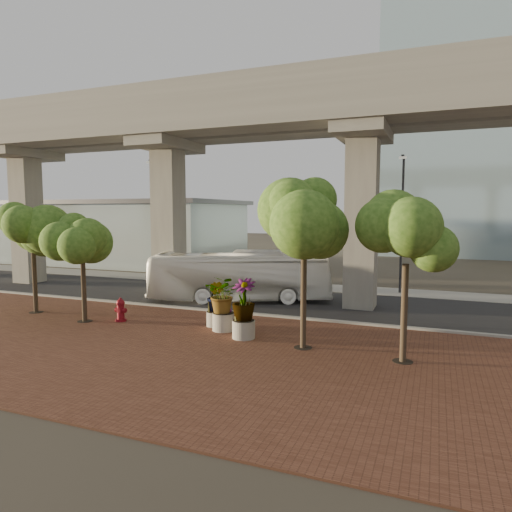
% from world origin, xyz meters
% --- Properties ---
extents(ground, '(160.00, 160.00, 0.00)m').
position_xyz_m(ground, '(0.00, 0.00, 0.00)').
color(ground, '#322E24').
rests_on(ground, ground).
extents(brick_plaza, '(70.00, 13.00, 0.06)m').
position_xyz_m(brick_plaza, '(0.00, -8.00, 0.03)').
color(brick_plaza, brown).
rests_on(brick_plaza, ground).
extents(asphalt_road, '(90.00, 8.00, 0.04)m').
position_xyz_m(asphalt_road, '(0.00, 2.00, 0.02)').
color(asphalt_road, black).
rests_on(asphalt_road, ground).
extents(curb_strip, '(70.00, 0.25, 0.16)m').
position_xyz_m(curb_strip, '(0.00, -2.00, 0.08)').
color(curb_strip, gray).
rests_on(curb_strip, ground).
extents(far_sidewalk, '(90.00, 3.00, 0.06)m').
position_xyz_m(far_sidewalk, '(0.00, 7.50, 0.03)').
color(far_sidewalk, gray).
rests_on(far_sidewalk, ground).
extents(transit_viaduct, '(72.00, 5.60, 12.40)m').
position_xyz_m(transit_viaduct, '(0.00, 2.00, 7.29)').
color(transit_viaduct, gray).
rests_on(transit_viaduct, ground).
extents(station_pavilion, '(23.00, 13.00, 6.30)m').
position_xyz_m(station_pavilion, '(-20.00, 16.00, 3.22)').
color(station_pavilion, silver).
rests_on(station_pavilion, ground).
extents(transit_bus, '(10.62, 6.00, 2.91)m').
position_xyz_m(transit_bus, '(-0.76, 1.20, 1.45)').
color(transit_bus, white).
rests_on(transit_bus, ground).
extents(fire_hydrant, '(0.56, 0.50, 1.12)m').
position_xyz_m(fire_hydrant, '(-3.94, -5.50, 0.60)').
color(fire_hydrant, maroon).
rests_on(fire_hydrant, ground).
extents(planter_front, '(2.18, 2.18, 2.40)m').
position_xyz_m(planter_front, '(1.29, -5.21, 1.51)').
color(planter_front, '#9F9A90').
rests_on(planter_front, ground).
extents(planter_right, '(2.29, 2.29, 2.45)m').
position_xyz_m(planter_right, '(2.58, -6.02, 1.54)').
color(planter_right, '#ACA49B').
rests_on(planter_right, ground).
extents(planter_left, '(1.87, 1.87, 2.05)m').
position_xyz_m(planter_left, '(0.62, -4.66, 1.31)').
color(planter_left, gray).
rests_on(planter_left, ground).
extents(street_tree_far_west, '(3.81, 3.81, 6.03)m').
position_xyz_m(street_tree_far_west, '(-9.21, -5.55, 4.33)').
color(street_tree_far_west, '#433326').
rests_on(street_tree_far_west, ground).
extents(street_tree_near_west, '(3.37, 3.37, 5.70)m').
position_xyz_m(street_tree_near_west, '(-5.50, -6.15, 4.20)').
color(street_tree_near_west, '#433326').
rests_on(street_tree_near_west, ground).
extents(street_tree_near_east, '(3.71, 3.71, 6.74)m').
position_xyz_m(street_tree_near_east, '(5.19, -6.41, 5.09)').
color(street_tree_near_east, '#433326').
rests_on(street_tree_near_east, ground).
extents(street_tree_far_east, '(3.39, 3.39, 5.93)m').
position_xyz_m(street_tree_far_east, '(8.82, -6.69, 4.42)').
color(street_tree_far_east, '#433326').
rests_on(street_tree_far_east, ground).
extents(streetlamp_west, '(0.45, 1.31, 9.02)m').
position_xyz_m(streetlamp_west, '(-10.31, 7.31, 5.26)').
color(streetlamp_west, '#2C2B30').
rests_on(streetlamp_west, ground).
extents(streetlamp_east, '(0.42, 1.24, 8.57)m').
position_xyz_m(streetlamp_east, '(7.69, 7.24, 5.00)').
color(streetlamp_east, '#2E2E33').
rests_on(streetlamp_east, ground).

